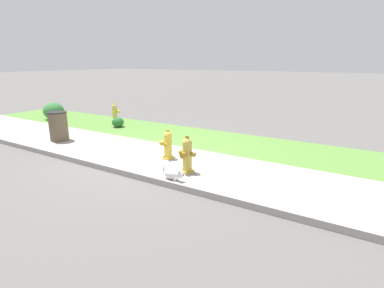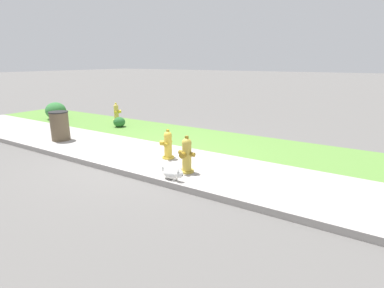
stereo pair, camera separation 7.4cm
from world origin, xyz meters
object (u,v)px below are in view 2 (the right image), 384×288
(fire_hydrant_at_driveway, at_px, (168,145))
(small_white_dog, at_px, (172,174))
(fire_hydrant_across_street, at_px, (187,155))
(fire_hydrant_mid_block, at_px, (116,112))
(trash_bin, at_px, (60,126))
(shrub_bush_mid_verge, at_px, (119,122))
(shrub_bush_far_verge, at_px, (56,111))

(fire_hydrant_at_driveway, relative_size, small_white_dog, 1.47)
(fire_hydrant_across_street, bearing_deg, small_white_dog, 102.15)
(fire_hydrant_at_driveway, bearing_deg, small_white_dog, -156.49)
(fire_hydrant_mid_block, relative_size, small_white_dog, 1.43)
(trash_bin, bearing_deg, fire_hydrant_across_street, -2.87)
(fire_hydrant_across_street, bearing_deg, fire_hydrant_mid_block, -30.59)
(small_white_dog, height_order, shrub_bush_mid_verge, small_white_dog)
(fire_hydrant_at_driveway, distance_m, trash_bin, 3.66)
(small_white_dog, bearing_deg, shrub_bush_mid_verge, 148.02)
(fire_hydrant_across_street, height_order, small_white_dog, fire_hydrant_across_street)
(fire_hydrant_across_street, xyz_separation_m, small_white_dog, (0.15, -0.70, -0.16))
(fire_hydrant_mid_block, xyz_separation_m, shrub_bush_mid_verge, (0.90, -0.75, -0.16))
(small_white_dog, bearing_deg, fire_hydrant_mid_block, 147.10)
(small_white_dog, height_order, shrub_bush_far_verge, shrub_bush_far_verge)
(trash_bin, xyz_separation_m, shrub_bush_far_verge, (-3.13, 1.97, -0.10))
(fire_hydrant_at_driveway, height_order, small_white_dog, fire_hydrant_at_driveway)
(fire_hydrant_mid_block, distance_m, shrub_bush_mid_verge, 1.18)
(fire_hydrant_at_driveway, distance_m, fire_hydrant_across_street, 1.03)
(small_white_dog, bearing_deg, fire_hydrant_across_street, 104.33)
(shrub_bush_far_verge, bearing_deg, fire_hydrant_at_driveway, -13.79)
(fire_hydrant_mid_block, distance_m, trash_bin, 3.08)
(small_white_dog, xyz_separation_m, trash_bin, (-4.67, 0.93, 0.20))
(trash_bin, bearing_deg, small_white_dog, -11.24)
(fire_hydrant_mid_block, bearing_deg, fire_hydrant_across_street, 26.31)
(fire_hydrant_across_street, xyz_separation_m, shrub_bush_mid_verge, (-4.43, 2.45, -0.20))
(fire_hydrant_at_driveway, relative_size, shrub_bush_far_verge, 0.92)
(trash_bin, bearing_deg, fire_hydrant_mid_block, 105.00)
(fire_hydrant_at_driveway, relative_size, fire_hydrant_across_street, 0.91)
(fire_hydrant_at_driveway, height_order, trash_bin, trash_bin)
(fire_hydrant_across_street, height_order, shrub_bush_mid_verge, fire_hydrant_across_street)
(fire_hydrant_across_street, relative_size, shrub_bush_far_verge, 1.01)
(trash_bin, relative_size, shrub_bush_far_verge, 1.09)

